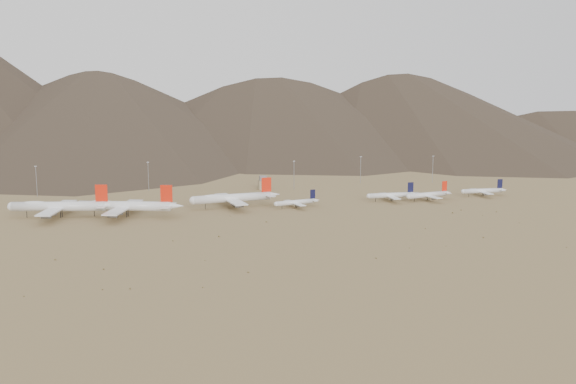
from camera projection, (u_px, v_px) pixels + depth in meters
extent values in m
plane|color=#A48455|center=(255.00, 216.00, 450.04)|extent=(3000.00, 3000.00, 0.00)
cylinder|color=white|center=(59.00, 206.00, 445.48)|extent=(64.46, 19.95, 6.66)
sphere|color=white|center=(12.00, 207.00, 444.55)|extent=(6.53, 6.53, 6.53)
cone|color=white|center=(111.00, 205.00, 446.43)|extent=(12.60, 8.28, 6.00)
cube|color=white|center=(57.00, 208.00, 445.60)|extent=(22.40, 59.97, 0.83)
cube|color=white|center=(104.00, 205.00, 446.26)|extent=(10.36, 23.18, 0.40)
cube|color=red|center=(101.00, 193.00, 444.86)|extent=(8.32, 2.33, 11.82)
cylinder|color=black|center=(27.00, 214.00, 445.72)|extent=(0.43, 0.43, 4.51)
cylinder|color=black|center=(62.00, 214.00, 448.05)|extent=(0.54, 0.54, 4.51)
cylinder|color=black|center=(61.00, 215.00, 444.76)|extent=(0.54, 0.54, 4.51)
ellipsoid|color=white|center=(35.00, 204.00, 444.71)|extent=(21.22, 9.19, 4.00)
cylinder|color=slate|center=(63.00, 207.00, 457.53)|extent=(6.93, 4.28, 3.00)
cylinder|color=slate|center=(52.00, 213.00, 434.19)|extent=(6.93, 4.28, 3.00)
cylinder|color=slate|center=(67.00, 204.00, 468.03)|extent=(6.93, 4.28, 3.00)
cylinder|color=slate|center=(46.00, 216.00, 423.69)|extent=(6.93, 4.28, 3.00)
cylinder|color=white|center=(125.00, 206.00, 447.45)|extent=(63.08, 26.14, 6.63)
sphere|color=white|center=(81.00, 205.00, 449.84)|extent=(6.50, 6.50, 6.50)
cone|color=white|center=(176.00, 206.00, 444.69)|extent=(12.83, 9.25, 5.97)
cube|color=white|center=(124.00, 207.00, 447.70)|extent=(27.95, 59.12, 0.83)
cube|color=white|center=(169.00, 206.00, 445.05)|extent=(12.40, 23.04, 0.40)
cube|color=red|center=(166.00, 193.00, 443.79)|extent=(8.12, 3.15, 11.76)
cylinder|color=black|center=(94.00, 213.00, 450.00)|extent=(0.43, 0.43, 4.49)
cylinder|color=black|center=(128.00, 213.00, 449.87)|extent=(0.53, 0.53, 4.49)
cylinder|color=black|center=(127.00, 214.00, 446.60)|extent=(0.53, 0.53, 4.49)
ellipsoid|color=white|center=(102.00, 203.00, 448.40)|extent=(21.07, 11.08, 3.98)
cylinder|color=slate|center=(129.00, 207.00, 459.54)|extent=(7.03, 4.82, 2.98)
cylinder|color=slate|center=(118.00, 213.00, 436.38)|extent=(7.03, 4.82, 2.98)
cylinder|color=slate|center=(134.00, 204.00, 469.97)|extent=(7.03, 4.82, 2.98)
cylinder|color=slate|center=(113.00, 216.00, 425.96)|extent=(7.03, 4.82, 2.98)
cylinder|color=white|center=(232.00, 198.00, 483.42)|extent=(60.06, 14.82, 6.18)
sphere|color=white|center=(193.00, 200.00, 472.33)|extent=(6.06, 6.06, 6.06)
cone|color=white|center=(274.00, 195.00, 495.76)|extent=(11.46, 7.07, 5.56)
cube|color=white|center=(231.00, 199.00, 483.12)|extent=(17.45, 55.63, 0.77)
cube|color=white|center=(268.00, 195.00, 493.96)|extent=(8.36, 21.39, 0.37)
cube|color=red|center=(266.00, 185.00, 492.25)|extent=(7.77, 1.68, 10.96)
cylinder|color=black|center=(205.00, 207.00, 476.48)|extent=(0.40, 0.40, 4.19)
cylinder|color=black|center=(233.00, 204.00, 486.10)|extent=(0.50, 0.50, 4.19)
cylinder|color=black|center=(234.00, 205.00, 483.27)|extent=(0.50, 0.50, 4.19)
ellipsoid|color=white|center=(212.00, 197.00, 477.38)|extent=(19.61, 7.37, 3.71)
cylinder|color=slate|center=(227.00, 199.00, 493.40)|extent=(6.32, 3.62, 2.78)
cylinder|color=slate|center=(235.00, 204.00, 473.33)|extent=(6.32, 3.62, 2.78)
cylinder|color=slate|center=(223.00, 197.00, 502.43)|extent=(6.32, 3.62, 2.78)
cylinder|color=slate|center=(239.00, 206.00, 464.30)|extent=(6.32, 3.62, 2.78)
cylinder|color=white|center=(295.00, 202.00, 482.75)|extent=(32.18, 10.73, 3.50)
sphere|color=white|center=(276.00, 204.00, 475.57)|extent=(3.43, 3.43, 3.43)
cone|color=white|center=(316.00, 200.00, 490.75)|extent=(6.36, 4.39, 3.15)
cube|color=white|center=(295.00, 203.00, 482.54)|extent=(11.30, 28.07, 0.44)
cube|color=white|center=(313.00, 200.00, 489.58)|extent=(5.21, 10.88, 0.21)
cube|color=black|center=(313.00, 194.00, 488.53)|extent=(4.15, 1.26, 6.91)
cylinder|color=black|center=(282.00, 207.00, 478.19)|extent=(0.37, 0.37, 2.39)
cylinder|color=black|center=(296.00, 206.00, 484.27)|extent=(0.46, 0.46, 2.39)
cylinder|color=black|center=(297.00, 206.00, 482.73)|extent=(0.46, 0.46, 2.39)
cylinder|color=slate|center=(290.00, 203.00, 489.50)|extent=(3.50, 2.27, 1.57)
cylinder|color=slate|center=(299.00, 206.00, 475.87)|extent=(3.50, 2.27, 1.57)
cylinder|color=white|center=(391.00, 195.00, 511.18)|extent=(36.78, 4.26, 3.99)
sphere|color=white|center=(369.00, 196.00, 507.02)|extent=(3.91, 3.91, 3.91)
cone|color=white|center=(415.00, 194.00, 515.80)|extent=(6.64, 3.64, 3.59)
cube|color=white|center=(390.00, 196.00, 511.11)|extent=(6.11, 31.54, 0.50)
cube|color=white|center=(411.00, 194.00, 515.12)|extent=(3.40, 11.99, 0.24)
cube|color=black|center=(411.00, 187.00, 514.07)|extent=(4.78, 0.39, 7.88)
cylinder|color=black|center=(375.00, 200.00, 508.81)|extent=(0.42, 0.42, 2.73)
cylinder|color=black|center=(391.00, 199.00, 512.84)|extent=(0.53, 0.53, 2.73)
cylinder|color=black|center=(392.00, 200.00, 510.93)|extent=(0.53, 0.53, 2.73)
cylinder|color=slate|center=(386.00, 195.00, 519.75)|extent=(3.69, 1.82, 1.80)
cylinder|color=slate|center=(394.00, 199.00, 502.79)|extent=(3.69, 1.82, 1.80)
cylinder|color=white|center=(428.00, 195.00, 512.98)|extent=(37.04, 12.26, 4.03)
sphere|color=white|center=(409.00, 197.00, 504.76)|extent=(3.95, 3.95, 3.95)
cone|color=white|center=(448.00, 193.00, 522.13)|extent=(7.32, 5.03, 3.62)
cube|color=white|center=(427.00, 196.00, 512.75)|extent=(12.93, 32.31, 0.50)
cube|color=white|center=(445.00, 193.00, 520.80)|extent=(5.97, 12.52, 0.24)
cube|color=red|center=(445.00, 186.00, 519.59)|extent=(4.78, 1.44, 7.95)
cylinder|color=black|center=(414.00, 200.00, 507.77)|extent=(0.42, 0.42, 2.75)
cylinder|color=black|center=(427.00, 199.00, 514.73)|extent=(0.53, 0.53, 2.75)
cylinder|color=black|center=(429.00, 199.00, 512.96)|extent=(0.53, 0.53, 2.75)
cylinder|color=slate|center=(420.00, 195.00, 520.76)|extent=(4.02, 2.60, 1.81)
cylinder|color=slate|center=(434.00, 199.00, 505.05)|extent=(4.02, 2.60, 1.81)
cylinder|color=white|center=(482.00, 191.00, 534.90)|extent=(34.89, 4.37, 3.78)
sphere|color=white|center=(463.00, 192.00, 531.11)|extent=(3.71, 3.71, 3.71)
cone|color=white|center=(503.00, 190.00, 539.09)|extent=(6.33, 3.51, 3.40)
cube|color=white|center=(481.00, 192.00, 534.84)|extent=(6.08, 29.94, 0.47)
cube|color=white|center=(500.00, 190.00, 538.47)|extent=(3.33, 11.40, 0.23)
cube|color=black|center=(500.00, 184.00, 537.48)|extent=(4.53, 0.42, 7.46)
cylinder|color=black|center=(469.00, 195.00, 532.75)|extent=(0.40, 0.40, 2.59)
cylinder|color=black|center=(482.00, 194.00, 536.46)|extent=(0.50, 0.50, 2.59)
cylinder|color=black|center=(483.00, 195.00, 534.64)|extent=(0.50, 0.50, 2.59)
cylinder|color=slate|center=(476.00, 191.00, 543.03)|extent=(3.51, 1.76, 1.70)
cylinder|color=slate|center=(487.00, 194.00, 526.93)|extent=(3.51, 1.76, 1.70)
cube|color=gray|center=(263.00, 185.00, 571.53)|extent=(8.00, 8.00, 8.00)
cube|color=slate|center=(263.00, 178.00, 570.57)|extent=(6.00, 6.00, 4.00)
cylinder|color=gray|center=(36.00, 182.00, 531.49)|extent=(0.50, 0.50, 25.00)
cube|color=gray|center=(36.00, 166.00, 529.45)|extent=(2.00, 0.60, 0.80)
cylinder|color=gray|center=(148.00, 177.00, 561.33)|extent=(0.50, 0.50, 25.00)
cube|color=gray|center=(148.00, 162.00, 559.30)|extent=(2.00, 0.60, 0.80)
cylinder|color=gray|center=(294.00, 175.00, 569.49)|extent=(0.50, 0.50, 25.00)
cube|color=gray|center=(294.00, 161.00, 567.45)|extent=(2.00, 0.60, 0.80)
cylinder|color=gray|center=(361.00, 170.00, 606.84)|extent=(0.50, 0.50, 25.00)
cube|color=gray|center=(361.00, 157.00, 604.80)|extent=(2.00, 0.60, 0.80)
cylinder|color=gray|center=(433.00, 169.00, 612.21)|extent=(0.50, 0.50, 25.00)
cube|color=gray|center=(433.00, 156.00, 610.17)|extent=(2.00, 0.60, 0.80)
ellipsoid|color=brown|center=(173.00, 241.00, 376.91)|extent=(0.79, 0.79, 0.55)
ellipsoid|color=brown|center=(266.00, 222.00, 430.38)|extent=(1.07, 1.07, 0.67)
ellipsoid|color=brown|center=(104.00, 269.00, 317.75)|extent=(0.85, 0.85, 0.56)
ellipsoid|color=brown|center=(461.00, 210.00, 472.46)|extent=(0.95, 0.95, 0.74)
ellipsoid|color=brown|center=(376.00, 258.00, 338.31)|extent=(0.89, 0.89, 0.58)
ellipsoid|color=brown|center=(483.00, 216.00, 452.01)|extent=(0.67, 0.67, 0.41)
ellipsoid|color=brown|center=(248.00, 272.00, 312.04)|extent=(1.01, 1.01, 0.68)
ellipsoid|color=brown|center=(483.00, 237.00, 385.26)|extent=(0.92, 0.92, 0.71)
ellipsoid|color=brown|center=(102.00, 289.00, 285.45)|extent=(0.76, 0.76, 0.43)
ellipsoid|color=brown|center=(219.00, 236.00, 387.49)|extent=(1.08, 1.08, 0.97)
ellipsoid|color=brown|center=(425.00, 228.00, 409.89)|extent=(0.83, 0.83, 0.57)
ellipsoid|color=brown|center=(203.00, 287.00, 288.57)|extent=(0.67, 0.67, 0.46)
ellipsoid|color=brown|center=(230.00, 216.00, 450.17)|extent=(0.59, 0.59, 0.47)
ellipsoid|color=brown|center=(496.00, 212.00, 465.39)|extent=(1.03, 1.03, 0.64)
ellipsoid|color=brown|center=(453.00, 213.00, 461.56)|extent=(1.09, 1.09, 0.88)
ellipsoid|color=brown|center=(567.00, 247.00, 361.46)|extent=(0.68, 0.68, 0.38)
ellipsoid|color=brown|center=(205.00, 260.00, 334.05)|extent=(0.52, 0.52, 0.41)
ellipsoid|color=brown|center=(130.00, 288.00, 286.72)|extent=(0.91, 0.91, 0.56)
ellipsoid|color=brown|center=(55.00, 260.00, 335.28)|extent=(1.09, 1.09, 0.59)
ellipsoid|color=brown|center=(24.00, 296.00, 276.24)|extent=(0.67, 0.67, 0.42)
ellipsoid|color=brown|center=(446.00, 246.00, 364.40)|extent=(0.65, 0.65, 0.36)
ellipsoid|color=brown|center=(409.00, 248.00, 360.10)|extent=(0.72, 0.72, 0.41)
ellipsoid|color=brown|center=(519.00, 223.00, 427.43)|extent=(0.58, 0.58, 0.45)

